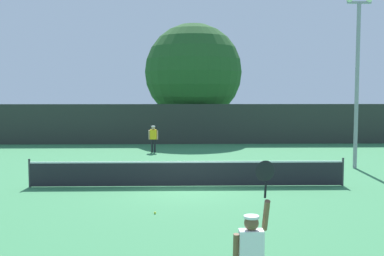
{
  "coord_description": "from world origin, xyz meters",
  "views": [
    {
      "loc": [
        -0.25,
        -17.15,
        3.54
      ],
      "look_at": [
        0.25,
        3.27,
        1.97
      ],
      "focal_mm": 42.99,
      "sensor_mm": 36.0,
      "label": 1
    }
  ],
  "objects": [
    {
      "name": "tennis_ball",
      "position": [
        -1.01,
        -3.94,
        0.03
      ],
      "size": [
        0.07,
        0.07,
        0.07
      ],
      "primitive_type": "sphere",
      "color": "#CCE033",
      "rests_on": "ground"
    },
    {
      "name": "tennis_net",
      "position": [
        0.0,
        0.0,
        0.51
      ],
      "size": [
        11.92,
        0.08,
        1.07
      ],
      "color": "#232328",
      "rests_on": "ground"
    },
    {
      "name": "player_serving",
      "position": [
        0.85,
        -10.18,
        1.08
      ],
      "size": [
        0.67,
        0.39,
        2.48
      ],
      "color": "white",
      "rests_on": "ground"
    },
    {
      "name": "light_pole",
      "position": [
        7.92,
        4.02,
        4.52
      ],
      "size": [
        1.18,
        0.28,
        7.93
      ],
      "color": "gray",
      "rests_on": "ground"
    },
    {
      "name": "parked_car_mid",
      "position": [
        -3.41,
        22.48,
        0.78
      ],
      "size": [
        2.17,
        4.31,
        1.69
      ],
      "rotation": [
        0.0,
        0.0,
        -0.06
      ],
      "color": "navy",
      "rests_on": "ground"
    },
    {
      "name": "parked_car_near",
      "position": [
        -7.91,
        23.19,
        0.78
      ],
      "size": [
        2.08,
        4.28,
        1.69
      ],
      "rotation": [
        0.0,
        0.0,
        -0.04
      ],
      "color": "red",
      "rests_on": "ground"
    },
    {
      "name": "large_tree",
      "position": [
        0.72,
        17.98,
        5.09
      ],
      "size": [
        7.37,
        7.37,
        8.78
      ],
      "color": "brown",
      "rests_on": "ground"
    },
    {
      "name": "player_receiving",
      "position": [
        -1.88,
        10.0,
        0.96
      ],
      "size": [
        0.57,
        0.23,
        1.58
      ],
      "rotation": [
        0.0,
        0.0,
        3.14
      ],
      "color": "yellow",
      "rests_on": "ground"
    },
    {
      "name": "perimeter_fence",
      "position": [
        0.0,
        14.44,
        1.38
      ],
      "size": [
        37.74,
        0.12,
        2.76
      ],
      "primitive_type": "cube",
      "color": "#2D332D",
      "rests_on": "ground"
    },
    {
      "name": "ground_plane",
      "position": [
        0.0,
        0.0,
        0.0
      ],
      "size": [
        120.0,
        120.0,
        0.0
      ],
      "primitive_type": "plane",
      "color": "#387F4C"
    }
  ]
}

